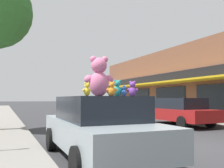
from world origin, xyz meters
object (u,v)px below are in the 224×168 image
Objects in this scene: teddy_bear_yellow at (87,89)px; parked_car_far_center at (177,111)px; teddy_bear_green at (111,91)px; teddy_bear_teal at (117,88)px; teddy_bear_purple at (133,89)px; teddy_bear_giant at (99,77)px; plush_art_car at (98,126)px; teddy_bear_blue at (124,91)px; teddy_bear_orange at (112,89)px.

parked_car_far_center is at bearing -157.59° from teddy_bear_yellow.
teddy_bear_green is 0.79× the size of teddy_bear_teal.
parked_car_far_center is at bearing -98.50° from teddy_bear_purple.
teddy_bear_giant reaches higher than teddy_bear_green.
teddy_bear_green is at bearing 36.08° from plush_art_car.
teddy_bear_blue is at bearing -135.78° from parked_car_far_center.
teddy_bear_blue reaches higher than parked_car_far_center.
plush_art_car is at bearing -140.97° from teddy_bear_yellow.
teddy_bear_green reaches higher than teddy_bear_yellow.
teddy_bear_purple is 1.27× the size of teddy_bear_yellow.
teddy_bear_green is at bearing -135.13° from teddy_bear_blue.
teddy_bear_orange is at bearing 95.01° from teddy_bear_giant.
plush_art_car is 15.50× the size of teddy_bear_orange.
teddy_bear_purple is 8.43m from parked_car_far_center.
teddy_bear_purple is at bearing 172.55° from teddy_bear_teal.
teddy_bear_giant is 3.81× the size of teddy_bear_yellow.
teddy_bear_blue is 0.82× the size of teddy_bear_green.
teddy_bear_yellow is 9.36m from parked_car_far_center.
plush_art_car is 15.73× the size of teddy_bear_green.
plush_art_car reaches higher than parked_car_far_center.
teddy_bear_teal is 8.56m from parked_car_far_center.
teddy_bear_purple is 0.07× the size of parked_car_far_center.
parked_car_far_center is (6.51, 6.24, -0.84)m from teddy_bear_orange.
plush_art_car is 1.40m from teddy_bear_yellow.
teddy_bear_purple is at bearing 170.97° from teddy_bear_yellow.
plush_art_car is 1.01m from teddy_bear_green.
teddy_bear_green is (0.11, 1.02, 0.02)m from teddy_bear_blue.
teddy_bear_yellow reaches higher than parked_car_far_center.
teddy_bear_green reaches higher than plush_art_car.
parked_car_far_center is (6.41, 5.20, 0.01)m from plush_art_car.
teddy_bear_yellow is 0.06× the size of parked_car_far_center.
teddy_bear_green is 7.74m from parked_car_far_center.
teddy_bear_blue reaches higher than plush_art_car.
plush_art_car is 1.34m from teddy_bear_orange.
plush_art_car is at bearing -74.39° from teddy_bear_orange.
teddy_bear_green is at bearing -148.42° from teddy_bear_yellow.
teddy_bear_orange is at bearing 151.27° from teddy_bear_yellow.
teddy_bear_giant is 3.00× the size of teddy_bear_purple.
teddy_bear_orange is 9.06m from parked_car_far_center.
teddy_bear_teal is at bearing 73.84° from teddy_bear_green.
teddy_bear_orange is (-0.11, -1.04, 0.84)m from plush_art_car.
teddy_bear_orange is 0.80× the size of teddy_bear_teal.
teddy_bear_orange reaches higher than plush_art_car.
teddy_bear_green is 1.08m from teddy_bear_purple.
teddy_bear_green is at bearing -140.64° from parked_car_far_center.
teddy_bear_orange reaches higher than teddy_bear_yellow.
plush_art_car is 12.43× the size of teddy_bear_teal.
teddy_bear_green is at bearing -90.94° from teddy_bear_orange.
teddy_bear_green is (0.36, 0.09, -0.35)m from teddy_bear_giant.
teddy_bear_orange reaches higher than teddy_bear_blue.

